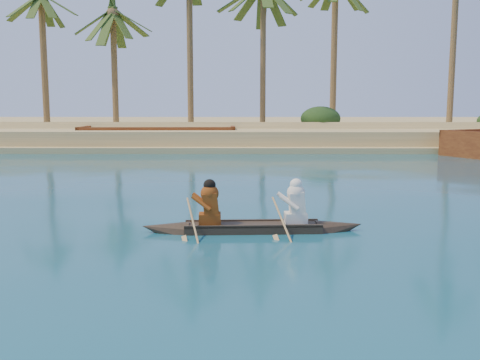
# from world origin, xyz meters

# --- Properties ---
(sandy_embankment) EXTENTS (150.00, 51.00, 1.50)m
(sandy_embankment) POSITION_xyz_m (0.00, 46.89, 0.53)
(sandy_embankment) COLOR #DBBE7B
(sandy_embankment) RESTS_ON ground
(palm_grove) EXTENTS (110.00, 14.00, 16.00)m
(palm_grove) POSITION_xyz_m (0.00, 35.00, 8.00)
(palm_grove) COLOR #2F4E1B
(palm_grove) RESTS_ON ground
(shrub_cluster) EXTENTS (100.00, 6.00, 2.40)m
(shrub_cluster) POSITION_xyz_m (0.00, 31.50, 1.20)
(shrub_cluster) COLOR black
(shrub_cluster) RESTS_ON ground
(canoe) EXTENTS (5.15, 0.96, 1.41)m
(canoe) POSITION_xyz_m (5.83, 1.62, 0.27)
(canoe) COLOR #38291F
(canoe) RESTS_ON ground
(barge_mid) EXTENTS (10.79, 3.96, 1.78)m
(barge_mid) POSITION_xyz_m (-0.40, 27.00, 0.62)
(barge_mid) COLOR brown
(barge_mid) RESTS_ON ground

